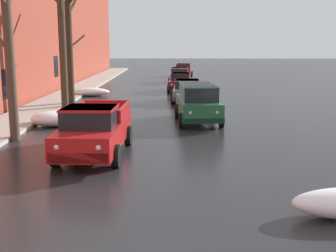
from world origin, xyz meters
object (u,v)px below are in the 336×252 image
pickup_truck_red_approaching_near_lane (94,130)px  suv_green_parked_kerbside_close (198,102)px  bare_tree_mid_block (62,41)px  sedan_red_at_far_intersection (183,70)px  bare_tree_far_down_block (70,43)px  sedan_silver_queued_behind_truck (179,75)px  bare_tree_second_along_sidewalk (7,36)px  sedan_maroon_parked_far_down_block (181,81)px  sedan_grey_parked_kerbside_mid (187,90)px

pickup_truck_red_approaching_near_lane → suv_green_parked_kerbside_close: 7.40m
bare_tree_mid_block → sedan_red_at_far_intersection: bare_tree_mid_block is taller
bare_tree_far_down_block → sedan_red_at_far_intersection: (7.41, 22.38, -3.01)m
bare_tree_mid_block → suv_green_parked_kerbside_close: bare_tree_mid_block is taller
suv_green_parked_kerbside_close → sedan_silver_queued_behind_truck: (-0.48, 21.14, -0.24)m
bare_tree_second_along_sidewalk → suv_green_parked_kerbside_close: (7.40, 4.05, -3.02)m
bare_tree_mid_block → pickup_truck_red_approaching_near_lane: 11.40m
sedan_maroon_parked_far_down_block → sedan_silver_queued_behind_truck: 7.45m
sedan_red_at_far_intersection → pickup_truck_red_approaching_near_lane: bearing=-96.5°
sedan_maroon_parked_far_down_block → bare_tree_second_along_sidewalk: bearing=-111.2°
bare_tree_far_down_block → sedan_red_at_far_intersection: size_ratio=1.74×
bare_tree_far_down_block → sedan_maroon_parked_far_down_block: size_ratio=1.77×
bare_tree_far_down_block → sedan_silver_queued_behind_truck: size_ratio=1.77×
bare_tree_mid_block → sedan_red_at_far_intersection: size_ratio=1.75×
bare_tree_second_along_sidewalk → bare_tree_mid_block: (0.01, 8.17, -0.18)m
sedan_grey_parked_kerbside_mid → sedan_silver_queued_behind_truck: 13.82m
sedan_grey_parked_kerbside_mid → sedan_silver_queued_behind_truck: (-0.23, 13.82, 0.00)m
bare_tree_mid_block → pickup_truck_red_approaching_near_lane: bare_tree_mid_block is taller
suv_green_parked_kerbside_close → sedan_red_at_far_intersection: bearing=89.8°
sedan_silver_queued_behind_truck → sedan_grey_parked_kerbside_mid: bearing=-89.0°
bare_tree_mid_block → suv_green_parked_kerbside_close: 8.92m
suv_green_parked_kerbside_close → sedan_grey_parked_kerbside_mid: suv_green_parked_kerbside_close is taller
bare_tree_second_along_sidewalk → sedan_red_at_far_intersection: size_ratio=1.78×
bare_tree_mid_block → sedan_silver_queued_behind_truck: bearing=67.9°
pickup_truck_red_approaching_near_lane → suv_green_parked_kerbside_close: (3.85, 6.31, 0.11)m
bare_tree_second_along_sidewalk → sedan_maroon_parked_far_down_block: size_ratio=1.80×
sedan_grey_parked_kerbside_mid → bare_tree_far_down_block: bearing=-167.2°
bare_tree_mid_block → bare_tree_second_along_sidewalk: bearing=-90.1°
bare_tree_second_along_sidewalk → sedan_grey_parked_kerbside_mid: size_ratio=1.89×
bare_tree_second_along_sidewalk → sedan_grey_parked_kerbside_mid: bearing=57.8°
bare_tree_mid_block → bare_tree_far_down_block: size_ratio=1.00×
sedan_red_at_far_intersection → sedan_silver_queued_behind_truck: bearing=-94.6°
sedan_grey_parked_kerbside_mid → suv_green_parked_kerbside_close: bearing=-88.0°
sedan_grey_parked_kerbside_mid → sedan_red_at_far_intersection: size_ratio=0.94×
bare_tree_mid_block → pickup_truck_red_approaching_near_lane: bearing=-71.3°
suv_green_parked_kerbside_close → sedan_silver_queued_behind_truck: bearing=91.3°
sedan_grey_parked_kerbside_mid → bare_tree_mid_block: bearing=-155.8°
sedan_maroon_parked_far_down_block → sedan_red_at_far_intersection: size_ratio=0.99×
sedan_silver_queued_behind_truck → sedan_maroon_parked_far_down_block: bearing=-90.3°
sedan_maroon_parked_far_down_block → sedan_red_at_far_intersection: bearing=87.6°
suv_green_parked_kerbside_close → pickup_truck_red_approaching_near_lane: bearing=-121.4°
sedan_grey_parked_kerbside_mid → sedan_red_at_far_intersection: bearing=89.1°
bare_tree_far_down_block → bare_tree_mid_block: bearing=-91.9°
suv_green_parked_kerbside_close → sedan_maroon_parked_far_down_block: bearing=92.2°
sedan_grey_parked_kerbside_mid → sedan_silver_queued_behind_truck: size_ratio=0.96×
bare_tree_mid_block → sedan_red_at_far_intersection: bearing=72.7°
bare_tree_mid_block → pickup_truck_red_approaching_near_lane: (3.53, -10.43, -2.95)m
suv_green_parked_kerbside_close → bare_tree_mid_block: bearing=150.8°
suv_green_parked_kerbside_close → sedan_grey_parked_kerbside_mid: size_ratio=1.16×
pickup_truck_red_approaching_near_lane → bare_tree_far_down_block: bearing=106.1°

